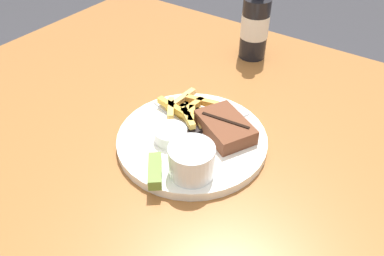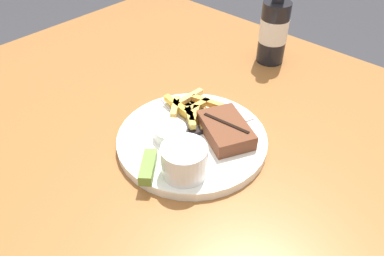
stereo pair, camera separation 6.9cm
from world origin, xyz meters
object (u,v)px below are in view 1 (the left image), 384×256
Objects in this scene: dipping_sauce_cup at (171,134)px; beer_bottle at (255,24)px; coleslaw_cup at (192,159)px; fork_utensil at (171,115)px; knife_utensil at (206,128)px; dinner_plate at (192,140)px; steak_portion at (225,127)px; pickle_spear at (155,171)px.

beer_bottle reaches higher than dipping_sauce_cup.
fork_utensil is at bearing 140.01° from coleslaw_cup.
dipping_sauce_cup is 0.25× the size of beer_bottle.
coleslaw_cup reaches higher than fork_utensil.
knife_utensil is at bearing 24.88° from fork_utensil.
dipping_sauce_cup is at bearing -130.96° from dinner_plate.
knife_utensil is (0.01, 0.03, 0.01)m from dinner_plate.
fork_utensil is 0.08m from knife_utensil.
knife_utensil is (0.04, 0.06, -0.01)m from dipping_sauce_cup.
coleslaw_cup is at bearing -86.42° from steak_portion.
fork_utensil is at bearing 127.08° from dipping_sauce_cup.
steak_portion is at bearing -49.17° from knife_utensil.
knife_utensil is at bearing 88.71° from pickle_spear.
pickle_spear is (-0.05, -0.04, -0.02)m from coleslaw_cup.
coleslaw_cup is 0.09m from dipping_sauce_cup.
coleslaw_cup reaches higher than dinner_plate.
steak_portion reaches higher than dinner_plate.
coleslaw_cup is at bearing -30.00° from dipping_sauce_cup.
pickle_spear is at bearing -157.97° from knife_utensil.
steak_portion is at bearing 76.30° from pickle_spear.
fork_utensil is 0.82× the size of knife_utensil.
pickle_spear is (-0.04, -0.16, -0.00)m from steak_portion.
steak_portion reaches higher than knife_utensil.
coleslaw_cup is at bearing -55.36° from dinner_plate.
pickle_spear is at bearing -69.04° from dipping_sauce_cup.
dipping_sauce_cup is 0.90× the size of pickle_spear.
beer_bottle is (-0.07, 0.37, 0.08)m from dinner_plate.
fork_utensil is at bearing 159.43° from dinner_plate.
dipping_sauce_cup is at bearing 173.21° from knife_utensil.
dinner_plate is 2.19× the size of fork_utensil.
dipping_sauce_cup reaches higher than pickle_spear.
steak_portion is at bearing 93.58° from coleslaw_cup.
pickle_spear is 0.49m from beer_bottle.
dinner_plate is 2.11× the size of steak_portion.
fork_utensil is (-0.07, 0.03, 0.01)m from dinner_plate.
knife_utensil reaches higher than fork_utensil.
dinner_plate is 0.10m from coleslaw_cup.
pickle_spear is at bearing -41.46° from fork_utensil.
coleslaw_cup is at bearing -74.82° from beer_bottle.
beer_bottle reaches higher than knife_utensil.
steak_portion is 0.10m from dipping_sauce_cup.
beer_bottle is at bearing 105.18° from coleslaw_cup.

